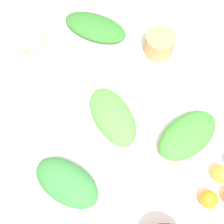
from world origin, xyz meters
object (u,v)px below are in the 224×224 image
greens_bunch_kale (95,27)px  greens_bunch_dandelion (188,135)px  egg_carton (33,52)px  paper_bag (160,44)px  greens_bunch_scallion (113,116)px  orange_2 (209,200)px  orange_3 (221,174)px  greens_bunch_beet_tops (67,183)px

greens_bunch_kale → greens_bunch_dandelion: greens_bunch_dandelion is taller
egg_carton → paper_bag: bearing=126.0°
greens_bunch_dandelion → egg_carton: bearing=-146.4°
greens_bunch_scallion → greens_bunch_kale: bearing=165.1°
greens_bunch_kale → orange_2: (0.96, 0.06, 0.00)m
orange_3 → paper_bag: bearing=173.4°
greens_bunch_beet_tops → orange_2: 0.55m
orange_2 → orange_3: 0.12m
egg_carton → paper_bag: 0.61m
paper_bag → greens_bunch_kale: size_ratio=0.44×
orange_2 → orange_3: (-0.06, 0.10, 0.00)m
egg_carton → greens_bunch_scallion: size_ratio=0.83×
egg_carton → orange_2: 1.02m
greens_bunch_dandelion → greens_bunch_beet_tops: greens_bunch_beet_tops is taller
egg_carton → greens_bunch_scallion: egg_carton is taller
orange_2 → greens_bunch_kale: bearing=-176.5°
egg_carton → orange_3: 1.01m
greens_bunch_scallion → greens_bunch_beet_tops: (0.18, -0.28, 0.00)m
paper_bag → greens_bunch_dandelion: paper_bag is taller
greens_bunch_scallion → orange_2: 0.51m
paper_bag → greens_bunch_dandelion: (0.46, -0.11, -0.01)m
greens_bunch_kale → orange_3: (0.90, 0.16, 0.00)m
greens_bunch_kale → greens_bunch_beet_tops: 0.79m
greens_bunch_scallion → greens_bunch_beet_tops: bearing=-57.1°
paper_bag → greens_bunch_beet_tops: (0.43, -0.65, -0.01)m
egg_carton → orange_2: egg_carton is taller
paper_bag → greens_bunch_scallion: paper_bag is taller
egg_carton → greens_bunch_dandelion: bearing=91.0°
egg_carton → greens_bunch_beet_tops: (0.65, -0.08, 0.00)m
orange_3 → greens_bunch_kale: bearing=-170.0°
egg_carton → greens_bunch_beet_tops: 0.66m
greens_bunch_kale → greens_bunch_beet_tops: bearing=-31.6°
greens_bunch_scallion → greens_bunch_dandelion: size_ratio=1.03×
paper_bag → greens_bunch_beet_tops: bearing=-56.3°
egg_carton → paper_bag: (0.22, 0.57, 0.01)m
greens_bunch_kale → greens_bunch_dandelion: (0.70, 0.12, 0.01)m
greens_bunch_scallion → orange_2: size_ratio=4.15×
greens_bunch_dandelion → greens_bunch_kale: bearing=-170.4°
egg_carton → paper_bag: paper_bag is taller
greens_bunch_dandelion → greens_bunch_beet_tops: size_ratio=1.04×
egg_carton → greens_bunch_kale: (-0.02, 0.33, -0.01)m
egg_carton → orange_3: (0.88, 0.49, -0.01)m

